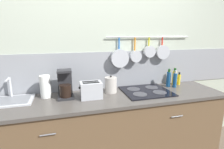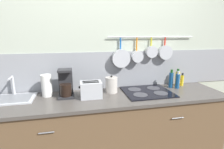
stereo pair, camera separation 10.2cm
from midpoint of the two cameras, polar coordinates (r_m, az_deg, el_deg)
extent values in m
cube|color=#B2BCA8|center=(2.24, -0.93, 6.07)|extent=(7.20, 0.06, 2.60)
cube|color=gray|center=(2.26, -0.89, 1.51)|extent=(7.20, 0.07, 0.47)
cylinder|color=#B7BABF|center=(2.36, 14.14, 11.83)|extent=(1.16, 0.02, 0.02)
cylinder|color=#1959B2|center=(2.22, 4.13, 10.09)|extent=(0.02, 0.02, 0.14)
cylinder|color=#B7BABF|center=(2.20, 4.29, 5.25)|extent=(0.23, 0.07, 0.23)
cylinder|color=orange|center=(2.29, 9.36, 9.76)|extent=(0.02, 0.02, 0.16)
cylinder|color=#B7BABF|center=(2.27, 9.51, 5.77)|extent=(0.15, 0.06, 0.15)
cylinder|color=gold|center=(2.36, 13.90, 10.36)|extent=(0.02, 0.02, 0.11)
cylinder|color=#B7BABF|center=(2.35, 14.03, 7.17)|extent=(0.15, 0.06, 0.15)
cylinder|color=red|center=(2.45, 18.08, 10.23)|extent=(0.02, 0.02, 0.10)
cylinder|color=#B7BABF|center=(2.44, 18.15, 6.81)|extent=(0.19, 0.05, 0.19)
cube|color=brown|center=(2.21, 1.07, -18.41)|extent=(2.68, 0.59, 0.85)
cylinder|color=slate|center=(1.77, -19.03, -17.56)|extent=(0.14, 0.01, 0.01)
cylinder|color=slate|center=(2.08, 22.05, -13.06)|extent=(0.14, 0.01, 0.01)
cube|color=#4C4742|center=(2.01, 1.12, -7.65)|extent=(2.72, 0.63, 0.03)
cube|color=#B7BABF|center=(2.17, -28.97, -7.07)|extent=(0.48, 0.33, 0.01)
cube|color=slate|center=(2.17, -28.99, -6.83)|extent=(0.41, 0.27, 0.00)
cylinder|color=#B7BABF|center=(2.25, -28.40, -3.34)|extent=(0.03, 0.03, 0.24)
cylinder|color=#B7BABF|center=(2.16, -29.19, -1.09)|extent=(0.02, 0.13, 0.02)
cylinder|color=white|center=(2.09, -19.28, -3.42)|extent=(0.11, 0.11, 0.25)
cube|color=#262628|center=(2.04, -13.31, -6.81)|extent=(0.17, 0.20, 0.02)
cube|color=#262628|center=(2.05, -13.50, -2.41)|extent=(0.15, 0.07, 0.31)
cylinder|color=black|center=(1.99, -13.44, -4.95)|extent=(0.13, 0.13, 0.13)
cube|color=#262628|center=(1.98, -13.75, 1.30)|extent=(0.15, 0.15, 0.02)
cube|color=#B7BABF|center=(1.95, -5.40, -4.98)|extent=(0.24, 0.17, 0.18)
cube|color=black|center=(1.90, -5.35, -2.62)|extent=(0.18, 0.03, 0.00)
cube|color=black|center=(1.95, -5.56, -2.15)|extent=(0.18, 0.03, 0.00)
cube|color=black|center=(1.93, -9.13, -4.17)|extent=(0.02, 0.02, 0.02)
cylinder|color=beige|center=(2.11, 1.20, -3.39)|extent=(0.14, 0.14, 0.19)
sphere|color=black|center=(2.09, 1.22, -0.62)|extent=(0.02, 0.02, 0.02)
cube|color=black|center=(2.19, 12.73, -5.52)|extent=(0.57, 0.50, 0.01)
cylinder|color=#38383D|center=(2.05, 10.67, -6.51)|extent=(0.16, 0.16, 0.00)
cylinder|color=#38383D|center=(2.16, 16.95, -5.85)|extent=(0.16, 0.16, 0.00)
cylinder|color=#38383D|center=(2.23, 8.68, -4.81)|extent=(0.16, 0.16, 0.00)
cylinder|color=#38383D|center=(2.33, 14.56, -4.30)|extent=(0.16, 0.16, 0.00)
cylinder|color=navy|center=(2.44, 19.85, -1.77)|extent=(0.05, 0.05, 0.20)
cylinder|color=#194C19|center=(2.41, 20.08, 1.00)|extent=(0.03, 0.03, 0.04)
cylinder|color=navy|center=(2.43, 21.73, -2.08)|extent=(0.05, 0.05, 0.19)
cylinder|color=beige|center=(2.41, 21.97, 0.55)|extent=(0.03, 0.03, 0.04)
cylinder|color=yellow|center=(2.56, 21.64, -1.32)|extent=(0.06, 0.06, 0.19)
cylinder|color=#194C19|center=(2.53, 21.86, 1.24)|extent=(0.03, 0.03, 0.04)
cylinder|color=yellow|center=(2.59, 22.93, -1.82)|extent=(0.04, 0.04, 0.14)
cylinder|color=black|center=(2.57, 23.11, 0.07)|extent=(0.02, 0.02, 0.03)
camera|label=1|loc=(0.05, -88.49, 0.36)|focal=28.00mm
camera|label=2|loc=(0.05, 91.51, -0.36)|focal=28.00mm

